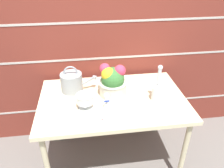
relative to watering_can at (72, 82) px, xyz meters
name	(u,v)px	position (x,y,z in m)	size (l,w,h in m)	color
ground_plane	(113,157)	(0.34, -0.17, -0.83)	(12.00, 12.00, 0.00)	slate
brick_wall	(106,39)	(0.34, 0.32, 0.27)	(3.60, 0.08, 2.20)	maroon
patio_table	(113,104)	(0.34, -0.17, -0.16)	(1.26, 0.80, 0.74)	beige
watering_can	(72,82)	(0.00, 0.00, 0.00)	(0.34, 0.19, 0.25)	#93999E
crystal_pedestal_bowl	(85,100)	(0.11, -0.28, -0.01)	(0.14, 0.14, 0.13)	silver
flower_planter	(112,81)	(0.35, -0.11, 0.04)	(0.25, 0.25, 0.29)	beige
glass_decanter	(157,90)	(0.71, -0.25, 0.01)	(0.09, 0.09, 0.33)	silver
figurine_vase	(107,104)	(0.27, -0.34, -0.02)	(0.08, 0.08, 0.17)	white
fallen_petal	(102,119)	(0.23, -0.44, -0.09)	(0.01, 0.01, 0.01)	#E03856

